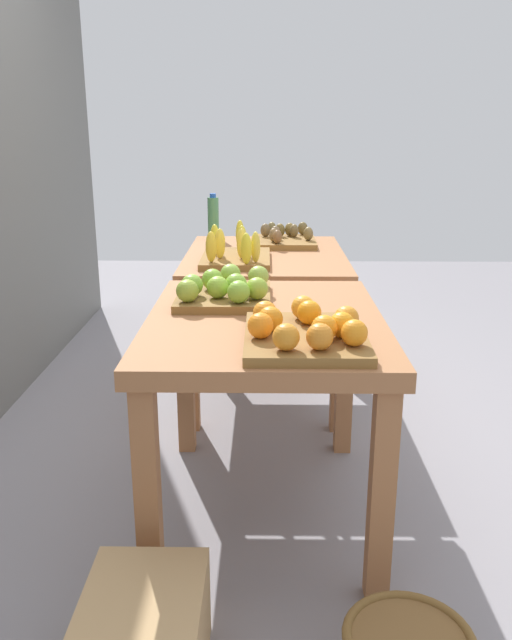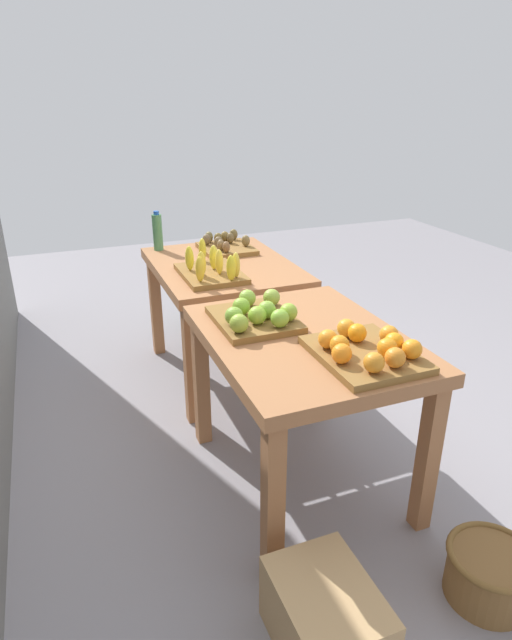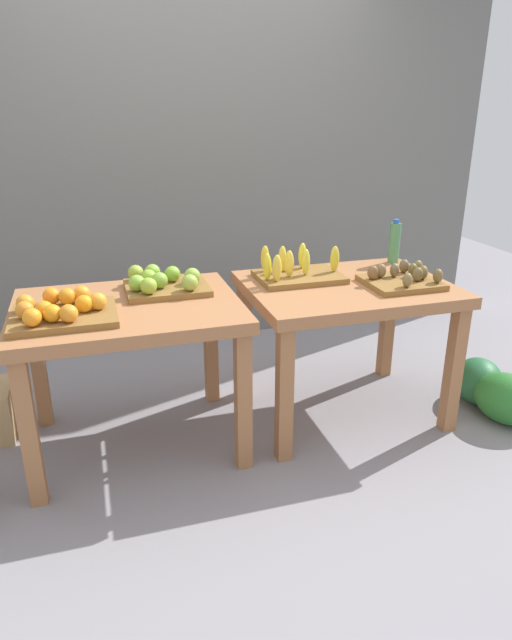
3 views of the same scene
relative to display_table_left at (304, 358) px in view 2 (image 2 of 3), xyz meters
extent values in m
plane|color=gray|center=(0.56, 0.00, -0.64)|extent=(8.00, 8.00, 0.00)
cube|color=#A66B41|center=(0.00, 0.00, 0.08)|extent=(1.04, 0.80, 0.06)
cube|color=#A66B41|center=(-0.46, -0.34, -0.29)|extent=(0.07, 0.07, 0.69)
cube|color=#A66B41|center=(0.46, -0.34, -0.29)|extent=(0.07, 0.07, 0.69)
cube|color=#A66B41|center=(-0.46, 0.34, -0.29)|extent=(0.07, 0.07, 0.69)
cube|color=#A66B41|center=(0.46, 0.34, -0.29)|extent=(0.07, 0.07, 0.69)
cube|color=#A66B41|center=(1.12, 0.00, 0.08)|extent=(1.04, 0.80, 0.06)
cube|color=#A66B41|center=(0.66, -0.34, -0.29)|extent=(0.07, 0.07, 0.69)
cube|color=#A66B41|center=(1.58, -0.34, -0.29)|extent=(0.07, 0.07, 0.69)
cube|color=#A66B41|center=(0.66, 0.34, -0.29)|extent=(0.07, 0.07, 0.69)
cube|color=#A66B41|center=(1.58, 0.34, -0.29)|extent=(0.07, 0.07, 0.69)
cube|color=olive|center=(-0.27, -0.12, 0.12)|extent=(0.44, 0.36, 0.03)
sphere|color=orange|center=(-0.33, 0.01, 0.18)|extent=(0.10, 0.10, 0.08)
sphere|color=orange|center=(-0.19, -0.14, 0.18)|extent=(0.11, 0.11, 0.08)
sphere|color=orange|center=(-0.20, 0.00, 0.18)|extent=(0.11, 0.11, 0.08)
sphere|color=orange|center=(-0.39, -0.25, 0.18)|extent=(0.08, 0.08, 0.08)
sphere|color=orange|center=(-0.26, -0.02, 0.18)|extent=(0.09, 0.09, 0.08)
sphere|color=orange|center=(-0.35, -0.17, 0.18)|extent=(0.11, 0.11, 0.08)
sphere|color=orange|center=(-0.43, -0.06, 0.18)|extent=(0.09, 0.09, 0.08)
sphere|color=orange|center=(-0.13, -0.12, 0.18)|extent=(0.10, 0.10, 0.08)
sphere|color=orange|center=(-0.25, -0.24, 0.18)|extent=(0.10, 0.10, 0.08)
sphere|color=orange|center=(-0.42, -0.15, 0.18)|extent=(0.10, 0.10, 0.08)
sphere|color=orange|center=(-0.31, -0.22, 0.18)|extent=(0.11, 0.11, 0.08)
cube|color=olive|center=(0.21, 0.15, 0.12)|extent=(0.40, 0.34, 0.03)
sphere|color=#82B432|center=(0.25, 0.20, 0.18)|extent=(0.11, 0.11, 0.08)
sphere|color=#8DB63D|center=(0.33, 0.14, 0.18)|extent=(0.11, 0.11, 0.08)
sphere|color=#83B138|center=(0.17, 0.11, 0.18)|extent=(0.11, 0.11, 0.08)
sphere|color=#84BB38|center=(0.06, 0.09, 0.18)|extent=(0.10, 0.10, 0.08)
sphere|color=#94B440|center=(0.30, 0.03, 0.18)|extent=(0.11, 0.11, 0.08)
sphere|color=#8FB433|center=(0.11, 0.03, 0.18)|extent=(0.10, 0.10, 0.08)
sphere|color=#82B439|center=(0.15, 0.26, 0.18)|extent=(0.09, 0.09, 0.08)
sphere|color=#8DBB34|center=(0.12, 0.17, 0.18)|extent=(0.11, 0.11, 0.08)
sphere|color=#92B137|center=(0.07, 0.27, 0.18)|extent=(0.09, 0.09, 0.08)
cube|color=olive|center=(0.90, 0.14, 0.12)|extent=(0.44, 0.32, 0.03)
ellipsoid|color=yellow|center=(0.75, 0.24, 0.21)|extent=(0.06, 0.06, 0.14)
ellipsoid|color=yellow|center=(0.96, 0.24, 0.21)|extent=(0.07, 0.06, 0.14)
ellipsoid|color=yellow|center=(0.93, 0.11, 0.21)|extent=(0.06, 0.07, 0.14)
ellipsoid|color=yellow|center=(0.75, 0.04, 0.21)|extent=(0.06, 0.05, 0.14)
ellipsoid|color=yellow|center=(0.71, 0.08, 0.21)|extent=(0.05, 0.06, 0.14)
ellipsoid|color=yellow|center=(0.84, 0.11, 0.21)|extent=(0.06, 0.07, 0.14)
ellipsoid|color=yellow|center=(1.10, 0.13, 0.21)|extent=(0.05, 0.05, 0.14)
ellipsoid|color=yellow|center=(0.84, 0.21, 0.21)|extent=(0.05, 0.05, 0.14)
cube|color=olive|center=(1.37, -0.11, 0.12)|extent=(0.36, 0.32, 0.03)
ellipsoid|color=brown|center=(1.47, -0.14, 0.18)|extent=(0.06, 0.07, 0.07)
ellipsoid|color=brown|center=(1.51, -0.21, 0.18)|extent=(0.07, 0.07, 0.07)
ellipsoid|color=brown|center=(1.23, -0.06, 0.18)|extent=(0.07, 0.06, 0.07)
ellipsoid|color=brown|center=(1.45, -0.08, 0.18)|extent=(0.07, 0.07, 0.07)
ellipsoid|color=brown|center=(1.28, -0.04, 0.18)|extent=(0.07, 0.06, 0.07)
ellipsoid|color=brown|center=(1.45, 0.00, 0.18)|extent=(0.06, 0.06, 0.07)
ellipsoid|color=brown|center=(1.51, -0.04, 0.18)|extent=(0.07, 0.07, 0.07)
ellipsoid|color=brown|center=(1.43, -0.16, 0.18)|extent=(0.06, 0.05, 0.07)
ellipsoid|color=brown|center=(1.36, -0.05, 0.18)|extent=(0.07, 0.07, 0.07)
ellipsoid|color=olive|center=(1.33, -0.23, 0.18)|extent=(0.07, 0.07, 0.07)
cylinder|color=#4C8C59|center=(1.55, 0.30, 0.23)|extent=(0.06, 0.06, 0.23)
cylinder|color=blue|center=(1.55, 0.30, 0.35)|extent=(0.03, 0.03, 0.02)
ellipsoid|color=#286B39|center=(2.19, -0.28, -0.52)|extent=(0.36, 0.39, 0.24)
ellipsoid|color=#266739|center=(1.92, -0.13, -0.51)|extent=(0.36, 0.39, 0.26)
ellipsoid|color=#2A752B|center=(1.93, -0.37, -0.50)|extent=(0.39, 0.44, 0.27)
cylinder|color=brown|center=(-0.84, -0.35, -0.54)|extent=(0.30, 0.30, 0.19)
torus|color=brown|center=(-0.84, -0.35, -0.45)|extent=(0.32, 0.32, 0.02)
cube|color=tan|center=(-0.80, 0.30, -0.51)|extent=(0.40, 0.30, 0.27)
camera|label=1|loc=(-2.11, 0.00, 0.73)|focal=36.25mm
camera|label=2|loc=(-1.83, 0.95, 1.06)|focal=29.89mm
camera|label=3|loc=(-0.14, -2.51, 0.97)|focal=31.42mm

